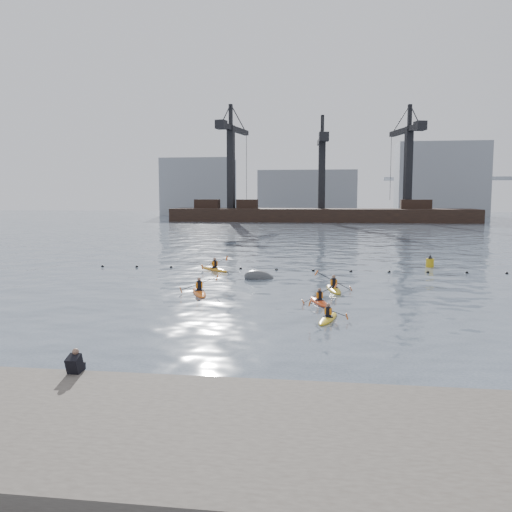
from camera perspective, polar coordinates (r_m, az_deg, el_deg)
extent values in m
plane|color=#3D4A59|center=(22.22, 1.51, -9.36)|extent=(400.00, 400.00, 0.00)
cube|color=#4C443D|center=(13.85, -2.89, -19.34)|extent=(18.00, 7.00, 1.00)
cube|color=black|center=(18.12, -18.57, -10.77)|extent=(0.38, 0.60, 0.67)
cube|color=black|center=(18.35, -18.24, -11.06)|extent=(0.34, 0.40, 0.24)
sphere|color=#8C6651|center=(18.10, -18.47, -9.53)|extent=(0.21, 0.21, 0.21)
sphere|color=black|center=(48.23, -15.85, -1.06)|extent=(0.24, 0.24, 0.24)
sphere|color=black|center=(47.25, -12.44, -1.11)|extent=(0.24, 0.24, 0.24)
sphere|color=black|center=(46.38, -8.92, -1.18)|extent=(0.24, 0.24, 0.24)
sphere|color=black|center=(45.58, -5.32, -1.26)|extent=(0.24, 0.24, 0.24)
sphere|color=black|center=(44.86, -1.63, -1.36)|extent=(0.24, 0.24, 0.24)
sphere|color=black|center=(44.30, 2.17, -1.46)|extent=(0.24, 0.24, 0.24)
sphere|color=black|center=(43.98, 6.04, -1.54)|extent=(0.24, 0.24, 0.24)
sphere|color=black|center=(43.96, 9.95, -1.61)|extent=(0.24, 0.24, 0.24)
sphere|color=black|center=(44.26, 13.84, -1.64)|extent=(0.24, 0.24, 0.24)
sphere|color=black|center=(44.83, 17.63, -1.66)|extent=(0.24, 0.24, 0.24)
sphere|color=black|center=(45.59, 21.32, -1.66)|extent=(0.24, 0.24, 0.24)
sphere|color=black|center=(46.46, 24.90, -1.68)|extent=(0.24, 0.24, 0.24)
cube|color=black|center=(131.39, 6.87, 3.99)|extent=(72.00, 12.00, 4.50)
cube|color=black|center=(134.75, -5.15, 5.49)|extent=(6.00, 3.00, 2.20)
cube|color=black|center=(132.85, -0.93, 5.51)|extent=(5.00, 3.00, 2.20)
cube|color=black|center=(132.74, 16.47, 5.25)|extent=(7.00, 3.00, 2.20)
cube|color=black|center=(133.70, -2.65, 9.32)|extent=(1.85, 1.85, 20.00)
cube|color=black|center=(137.04, -2.27, 13.20)|extent=(4.31, 17.93, 1.20)
cube|color=black|center=(128.69, -3.69, 13.64)|extent=(2.62, 2.94, 2.00)
cube|color=black|center=(134.94, -2.68, 14.63)|extent=(0.93, 0.93, 5.00)
cube|color=black|center=(131.41, 6.93, 8.68)|extent=(1.73, 1.73, 17.00)
cube|color=black|center=(134.21, 6.91, 12.01)|extent=(2.50, 15.05, 1.20)
cube|color=black|center=(126.77, 7.15, 12.35)|extent=(2.42, 2.78, 2.00)
cube|color=black|center=(132.33, 7.00, 13.45)|extent=(0.87, 0.87, 5.00)
cube|color=black|center=(132.61, 15.72, 8.91)|extent=(1.96, 1.96, 19.00)
cube|color=black|center=(135.69, 15.41, 12.62)|extent=(5.56, 16.73, 1.20)
cube|color=black|center=(127.92, 16.90, 12.98)|extent=(2.80, 3.08, 2.00)
cube|color=black|center=(133.75, 15.88, 14.05)|extent=(0.98, 0.98, 5.00)
cube|color=gray|center=(176.45, -6.05, 7.22)|extent=(22.00, 14.00, 18.00)
cube|color=gray|center=(171.43, 5.47, 6.59)|extent=(30.00, 14.00, 14.00)
cube|color=gray|center=(174.42, 18.85, 7.59)|extent=(26.00, 14.00, 22.00)
cube|color=gray|center=(198.47, 23.48, 7.50)|extent=(70.00, 2.00, 1.20)
cylinder|color=gray|center=(193.29, 16.24, 7.22)|extent=(1.60, 1.60, 20.00)
ellipsoid|color=#EF4716|center=(30.96, 6.70, -4.85)|extent=(1.56, 3.04, 0.30)
cylinder|color=black|center=(30.94, 6.70, -4.62)|extent=(0.72, 0.72, 0.06)
cylinder|color=black|center=(30.89, 6.71, -4.14)|extent=(0.28, 0.28, 0.49)
cube|color=orange|center=(30.89, 6.71, -4.11)|extent=(0.39, 0.31, 0.32)
sphere|color=#8C6651|center=(30.83, 6.72, -3.54)|extent=(0.20, 0.20, 0.20)
cylinder|color=black|center=(30.87, 6.71, -3.97)|extent=(1.76, 0.64, 0.97)
cube|color=#D85914|center=(30.68, 4.99, -4.85)|extent=(0.22, 0.19, 0.31)
cube|color=#D85914|center=(31.11, 8.40, -3.10)|extent=(0.22, 0.19, 0.31)
ellipsoid|color=yellow|center=(26.85, 7.59, -6.59)|extent=(1.22, 2.96, 0.29)
cylinder|color=black|center=(26.82, 7.60, -6.34)|extent=(0.65, 0.65, 0.05)
cylinder|color=black|center=(26.77, 7.60, -5.81)|extent=(0.27, 0.27, 0.47)
cube|color=orange|center=(26.76, 7.60, -5.77)|extent=(0.36, 0.27, 0.31)
sphere|color=#8C6651|center=(26.70, 7.61, -5.15)|extent=(0.19, 0.19, 0.19)
cylinder|color=black|center=(26.75, 7.61, -5.62)|extent=(1.88, 0.46, 0.59)
cube|color=#D85914|center=(26.92, 5.69, -4.96)|extent=(0.15, 0.15, 0.31)
cube|color=#D85914|center=(26.61, 9.55, -6.28)|extent=(0.15, 0.15, 0.31)
ellipsoid|color=orange|center=(33.89, -5.99, -3.86)|extent=(1.91, 3.58, 0.36)
cylinder|color=black|center=(33.87, -6.00, -3.62)|extent=(0.86, 0.86, 0.07)
cylinder|color=black|center=(33.82, -6.00, -3.10)|extent=(0.33, 0.33, 0.58)
cube|color=orange|center=(33.81, -6.00, -3.06)|extent=(0.46, 0.37, 0.38)
sphere|color=#8C6651|center=(33.76, -6.01, -2.45)|extent=(0.23, 0.23, 0.23)
cylinder|color=black|center=(33.80, -6.01, -2.91)|extent=(2.20, 0.85, 0.80)
cube|color=#D85914|center=(33.75, -7.91, -3.56)|extent=(0.21, 0.21, 0.38)
cube|color=#D85914|center=(33.89, -4.11, -2.26)|extent=(0.21, 0.21, 0.38)
ellipsoid|color=gold|center=(35.19, 8.17, -3.51)|extent=(1.27, 3.59, 0.35)
cylinder|color=black|center=(35.17, 8.17, -3.28)|extent=(0.76, 0.76, 0.07)
cylinder|color=black|center=(35.12, 8.18, -2.79)|extent=(0.33, 0.33, 0.57)
cube|color=orange|center=(35.12, 8.18, -2.75)|extent=(0.43, 0.30, 0.37)
sphere|color=#8C6651|center=(35.06, 8.19, -2.16)|extent=(0.23, 0.23, 0.23)
cylinder|color=black|center=(35.10, 8.18, -2.61)|extent=(2.13, 0.39, 1.18)
cube|color=#D85914|center=(34.85, 6.38, -1.77)|extent=(0.25, 0.19, 0.36)
cube|color=#D85914|center=(35.40, 9.96, -3.43)|extent=(0.25, 0.19, 0.36)
ellipsoid|color=orange|center=(44.41, -4.36, -1.43)|extent=(3.05, 3.17, 0.37)
cylinder|color=black|center=(44.39, -4.37, -1.24)|extent=(0.97, 0.97, 0.07)
cylinder|color=black|center=(44.35, -4.37, -0.83)|extent=(0.34, 0.34, 0.60)
cube|color=orange|center=(44.34, -4.37, -0.80)|extent=(0.47, 0.47, 0.39)
sphere|color=#8C6651|center=(44.30, -4.37, -0.31)|extent=(0.24, 0.24, 0.24)
cylinder|color=black|center=(44.33, -4.37, -0.68)|extent=(1.82, 1.72, 0.62)
cube|color=#D85914|center=(43.78, -5.68, -1.13)|extent=(0.22, 0.22, 0.39)
cube|color=#D85914|center=(44.91, -3.09, -0.24)|extent=(0.22, 0.22, 0.39)
ellipsoid|color=#404346|center=(39.83, 0.36, -2.37)|extent=(2.80, 2.10, 1.61)
cylinder|color=#B99412|center=(48.56, 17.83, -0.77)|extent=(0.66, 0.66, 0.85)
cone|color=black|center=(48.49, 17.86, -0.05)|extent=(0.42, 0.42, 0.33)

